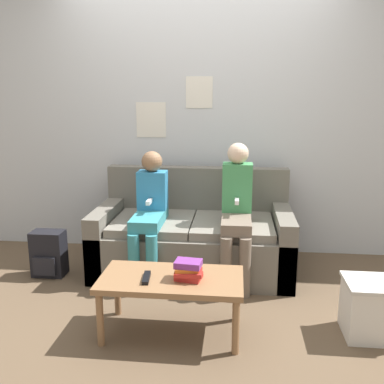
# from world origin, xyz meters

# --- Properties ---
(ground_plane) EXTENTS (10.00, 10.00, 0.00)m
(ground_plane) POSITION_xyz_m (0.00, 0.00, 0.00)
(ground_plane) COLOR brown
(wall_back) EXTENTS (8.00, 0.06, 2.60)m
(wall_back) POSITION_xyz_m (-0.00, 1.07, 1.30)
(wall_back) COLOR silver
(wall_back) RESTS_ON ground_plane
(couch) EXTENTS (1.64, 0.86, 0.84)m
(couch) POSITION_xyz_m (0.00, 0.55, 0.28)
(couch) COLOR #6B665B
(couch) RESTS_ON ground_plane
(coffee_table) EXTENTS (0.89, 0.46, 0.38)m
(coffee_table) POSITION_xyz_m (-0.03, -0.50, 0.33)
(coffee_table) COLOR #8E6642
(coffee_table) RESTS_ON ground_plane
(person_left) EXTENTS (0.24, 0.58, 1.04)m
(person_left) POSITION_xyz_m (-0.34, 0.34, 0.58)
(person_left) COLOR teal
(person_left) RESTS_ON ground_plane
(person_right) EXTENTS (0.24, 0.58, 1.11)m
(person_right) POSITION_xyz_m (0.36, 0.35, 0.62)
(person_right) COLOR #756656
(person_right) RESTS_ON ground_plane
(tv_remote) EXTENTS (0.06, 0.17, 0.02)m
(tv_remote) POSITION_xyz_m (-0.18, -0.55, 0.39)
(tv_remote) COLOR black
(tv_remote) RESTS_ON coffee_table
(book_stack) EXTENTS (0.18, 0.15, 0.12)m
(book_stack) POSITION_xyz_m (0.08, -0.52, 0.44)
(book_stack) COLOR red
(book_stack) RESTS_ON coffee_table
(storage_box) EXTENTS (0.38, 0.32, 0.36)m
(storage_box) POSITION_xyz_m (1.24, -0.40, 0.18)
(storage_box) COLOR silver
(storage_box) RESTS_ON ground_plane
(backpack) EXTENTS (0.27, 0.20, 0.38)m
(backpack) POSITION_xyz_m (-1.19, 0.27, 0.19)
(backpack) COLOR black
(backpack) RESTS_ON ground_plane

